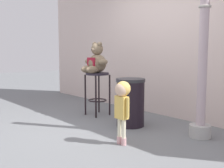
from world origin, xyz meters
name	(u,v)px	position (x,y,z in m)	size (l,w,h in m)	color
ground_plane	(93,131)	(0.00, 0.00, 0.00)	(24.00, 24.00, 0.00)	slate
building_wall	(168,32)	(0.00, 1.79, 1.57)	(7.55, 0.30, 3.14)	beige
bar_stool_with_teddy	(97,84)	(-0.80, 0.72, 0.59)	(0.44, 0.44, 0.81)	#26202B
teddy_bear	(96,61)	(-0.80, 0.69, 1.02)	(0.54, 0.48, 0.57)	#7E6B52
child_walking	(122,99)	(0.74, -0.07, 0.60)	(0.26, 0.21, 0.83)	#E0A5A6
trash_bin	(130,102)	(0.16, 0.65, 0.39)	(0.47, 0.47, 0.78)	black
lamppost	(203,47)	(1.24, 0.97, 1.27)	(0.30, 0.30, 3.14)	#A9A7A4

